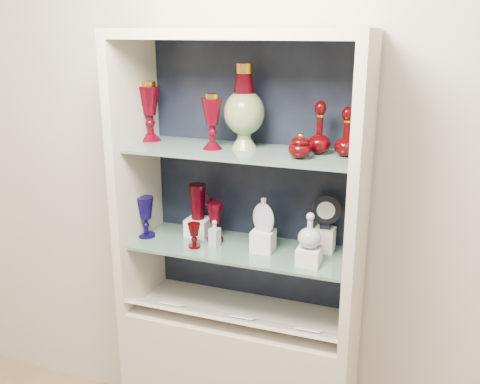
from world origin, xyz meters
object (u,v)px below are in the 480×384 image
(pedestal_lamp_right, at_px, (212,122))
(flat_flask, at_px, (263,214))
(ruby_decanter_a, at_px, (320,124))
(lidded_bowl, at_px, (300,145))
(ruby_decanter_b, at_px, (347,130))
(ruby_goblet_small, at_px, (194,236))
(pedestal_lamp_left, at_px, (150,111))
(cobalt_goblet, at_px, (146,217))
(clear_square_bottle, at_px, (215,233))
(cameo_medallion, at_px, (326,211))
(ruby_pitcher, at_px, (198,202))
(ruby_goblet_tall, at_px, (215,222))
(enamel_urn, at_px, (244,107))
(clear_round_decanter, at_px, (310,231))

(pedestal_lamp_right, distance_m, flat_flask, 0.43)
(ruby_decanter_a, xyz_separation_m, lidded_bowl, (-0.05, -0.10, -0.07))
(ruby_decanter_b, height_order, ruby_goblet_small, ruby_decanter_b)
(pedestal_lamp_left, distance_m, pedestal_lamp_right, 0.33)
(cobalt_goblet, distance_m, clear_square_bottle, 0.33)
(flat_flask, relative_size, cameo_medallion, 1.00)
(ruby_pitcher, distance_m, clear_square_bottle, 0.18)
(cobalt_goblet, height_order, ruby_goblet_tall, cobalt_goblet)
(ruby_decanter_b, xyz_separation_m, clear_square_bottle, (-0.52, -0.06, -0.46))
(enamel_urn, relative_size, ruby_decanter_a, 1.47)
(pedestal_lamp_right, height_order, ruby_decanter_a, ruby_decanter_a)
(ruby_decanter_b, relative_size, cobalt_goblet, 1.09)
(pedestal_lamp_right, bearing_deg, cameo_medallion, 12.30)
(ruby_decanter_a, relative_size, lidded_bowl, 2.33)
(pedestal_lamp_left, height_order, clear_square_bottle, pedestal_lamp_left)
(lidded_bowl, xyz_separation_m, flat_flask, (-0.16, 0.05, -0.31))
(pedestal_lamp_right, bearing_deg, clear_round_decanter, -7.52)
(ruby_decanter_b, bearing_deg, pedestal_lamp_left, 178.97)
(clear_square_bottle, relative_size, clear_round_decanter, 0.85)
(ruby_goblet_small, height_order, clear_round_decanter, clear_round_decanter)
(pedestal_lamp_right, height_order, clear_square_bottle, pedestal_lamp_right)
(ruby_goblet_small, distance_m, clear_round_decanter, 0.50)
(ruby_decanter_a, bearing_deg, cameo_medallion, 51.19)
(ruby_decanter_b, distance_m, lidded_bowl, 0.19)
(enamel_urn, bearing_deg, cameo_medallion, 6.76)
(ruby_pitcher, height_order, clear_round_decanter, ruby_pitcher)
(ruby_decanter_b, distance_m, clear_square_bottle, 0.70)
(pedestal_lamp_right, xyz_separation_m, enamel_urn, (0.12, 0.06, 0.06))
(ruby_decanter_a, distance_m, lidded_bowl, 0.13)
(ruby_goblet_tall, relative_size, clear_square_bottle, 1.50)
(cobalt_goblet, height_order, clear_round_decanter, clear_round_decanter)
(ruby_decanter_a, relative_size, ruby_goblet_tall, 1.32)
(flat_flask, bearing_deg, lidded_bowl, 0.16)
(ruby_decanter_b, distance_m, clear_round_decanter, 0.41)
(pedestal_lamp_left, xyz_separation_m, pedestal_lamp_right, (0.32, -0.06, -0.02))
(cobalt_goblet, relative_size, clear_round_decanter, 1.34)
(ruby_decanter_b, bearing_deg, lidded_bowl, -149.53)
(enamel_urn, xyz_separation_m, ruby_goblet_small, (-0.18, -0.12, -0.54))
(clear_round_decanter, bearing_deg, pedestal_lamp_right, 172.48)
(ruby_pitcher, bearing_deg, cameo_medallion, -20.16)
(enamel_urn, xyz_separation_m, ruby_decanter_a, (0.31, -0.00, -0.05))
(ruby_decanter_b, height_order, ruby_goblet_tall, ruby_decanter_b)
(pedestal_lamp_right, distance_m, ruby_decanter_a, 0.43)
(enamel_urn, bearing_deg, ruby_pitcher, 175.40)
(enamel_urn, distance_m, ruby_decanter_a, 0.31)
(ruby_goblet_small, height_order, cameo_medallion, cameo_medallion)
(cobalt_goblet, xyz_separation_m, cameo_medallion, (0.78, 0.12, 0.08))
(pedestal_lamp_left, distance_m, ruby_decanter_a, 0.74)
(cobalt_goblet, xyz_separation_m, clear_square_bottle, (0.33, 0.00, -0.03))
(lidded_bowl, height_order, cobalt_goblet, lidded_bowl)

